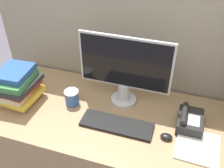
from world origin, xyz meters
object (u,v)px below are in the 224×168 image
(keyboard, at_px, (117,125))
(mouse, at_px, (166,137))
(book_stack, at_px, (18,86))
(monitor, at_px, (125,70))
(desk_telephone, at_px, (189,121))
(coffee_cup, at_px, (72,98))

(keyboard, bearing_deg, mouse, -1.85)
(book_stack, bearing_deg, monitor, 18.61)
(monitor, distance_m, mouse, 0.48)
(monitor, xyz_separation_m, keyboard, (0.03, -0.25, -0.24))
(keyboard, xyz_separation_m, desk_telephone, (0.42, 0.14, 0.03))
(mouse, bearing_deg, book_stack, 178.07)
(coffee_cup, distance_m, book_stack, 0.36)
(keyboard, relative_size, mouse, 6.27)
(mouse, relative_size, book_stack, 0.25)
(monitor, height_order, mouse, monitor)
(monitor, bearing_deg, book_stack, -161.39)
(desk_telephone, bearing_deg, keyboard, -161.83)
(monitor, distance_m, desk_telephone, 0.51)
(monitor, height_order, coffee_cup, monitor)
(desk_telephone, bearing_deg, mouse, -127.73)
(desk_telephone, bearing_deg, book_stack, -174.14)
(keyboard, relative_size, book_stack, 1.57)
(coffee_cup, height_order, desk_telephone, desk_telephone)
(mouse, xyz_separation_m, desk_telephone, (0.11, 0.15, 0.03))
(monitor, relative_size, keyboard, 1.34)
(keyboard, distance_m, book_stack, 0.71)
(keyboard, bearing_deg, book_stack, 178.04)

